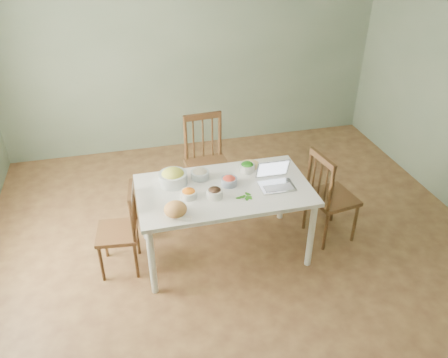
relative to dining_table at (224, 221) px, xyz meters
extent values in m
cube|color=#4F3220|center=(0.16, -0.13, -0.37)|extent=(5.00, 5.00, 0.00)
cube|color=gray|center=(0.16, 2.37, 0.98)|extent=(5.00, 0.00, 2.70)
ellipsoid|color=#B07E45|center=(-0.49, -0.30, 0.43)|extent=(0.23, 0.23, 0.13)
cube|color=white|center=(-0.42, -0.38, 0.39)|extent=(0.12, 0.08, 0.03)
cylinder|color=#D5B978|center=(0.35, 0.34, 0.38)|extent=(0.25, 0.25, 0.02)
camera|label=1|loc=(-0.82, -3.27, 2.58)|focal=35.58mm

